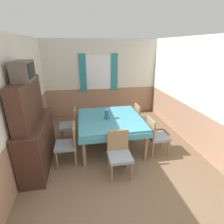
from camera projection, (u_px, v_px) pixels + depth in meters
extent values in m
plane|color=brown|center=(141.00, 221.00, 2.54)|extent=(16.00, 16.00, 0.00)
cube|color=silver|center=(101.00, 64.00, 5.93)|extent=(4.25, 0.05, 1.65)
cube|color=#9E755B|center=(102.00, 101.00, 6.40)|extent=(4.25, 0.05, 0.95)
cube|color=white|center=(99.00, 73.00, 5.98)|extent=(0.94, 0.01, 1.15)
cube|color=teal|center=(83.00, 73.00, 5.87)|extent=(0.22, 0.03, 1.26)
cube|color=teal|center=(114.00, 72.00, 6.05)|extent=(0.22, 0.03, 1.26)
cube|color=silver|center=(20.00, 77.00, 3.58)|extent=(0.05, 4.76, 1.65)
cube|color=#9E755B|center=(31.00, 134.00, 4.05)|extent=(0.05, 4.76, 0.95)
cube|color=silver|center=(192.00, 72.00, 4.23)|extent=(0.05, 4.76, 1.65)
cube|color=#9E755B|center=(184.00, 121.00, 4.69)|extent=(0.05, 4.76, 0.95)
cube|color=teal|center=(110.00, 119.00, 4.19)|extent=(1.49, 1.58, 0.06)
cube|color=teal|center=(110.00, 123.00, 4.23)|extent=(1.52, 1.61, 0.12)
cylinder|color=#93704C|center=(84.00, 152.00, 3.57)|extent=(0.07, 0.07, 0.70)
cylinder|color=#93704C|center=(146.00, 146.00, 3.79)|extent=(0.07, 0.07, 0.70)
cylinder|color=#93704C|center=(82.00, 123.00, 4.87)|extent=(0.07, 0.07, 0.70)
cylinder|color=#93704C|center=(129.00, 120.00, 5.09)|extent=(0.07, 0.07, 0.70)
cylinder|color=#93704C|center=(161.00, 140.00, 4.32)|extent=(0.04, 0.04, 0.38)
cylinder|color=#93704C|center=(168.00, 149.00, 3.97)|extent=(0.04, 0.04, 0.38)
cylinder|color=#93704C|center=(147.00, 142.00, 4.25)|extent=(0.04, 0.04, 0.38)
cylinder|color=#93704C|center=(153.00, 150.00, 3.91)|extent=(0.04, 0.04, 0.38)
cube|color=gray|center=(158.00, 137.00, 4.03)|extent=(0.44, 0.44, 0.06)
cube|color=#93704C|center=(151.00, 128.00, 3.91)|extent=(0.04, 0.42, 0.43)
cylinder|color=#93704C|center=(57.00, 160.00, 3.56)|extent=(0.04, 0.04, 0.38)
cylinder|color=#93704C|center=(59.00, 150.00, 3.91)|extent=(0.04, 0.04, 0.38)
cylinder|color=#93704C|center=(76.00, 158.00, 3.62)|extent=(0.04, 0.04, 0.38)
cylinder|color=#93704C|center=(76.00, 149.00, 3.97)|extent=(0.04, 0.04, 0.38)
cube|color=gray|center=(66.00, 145.00, 3.69)|extent=(0.44, 0.44, 0.06)
cube|color=#93704C|center=(75.00, 134.00, 3.63)|extent=(0.04, 0.42, 0.43)
cylinder|color=#93704C|center=(132.00, 172.00, 3.25)|extent=(0.04, 0.04, 0.38)
cylinder|color=#93704C|center=(112.00, 174.00, 3.19)|extent=(0.04, 0.04, 0.38)
cylinder|color=#93704C|center=(127.00, 159.00, 3.60)|extent=(0.04, 0.04, 0.38)
cylinder|color=#93704C|center=(108.00, 161.00, 3.53)|extent=(0.04, 0.04, 0.38)
cube|color=gray|center=(120.00, 157.00, 3.31)|extent=(0.44, 0.44, 0.06)
cube|color=#93704C|center=(118.00, 140.00, 3.41)|extent=(0.42, 0.04, 0.43)
cylinder|color=#93704C|center=(147.00, 124.00, 5.21)|extent=(0.04, 0.04, 0.38)
cylinder|color=#93704C|center=(152.00, 130.00, 4.86)|extent=(0.04, 0.04, 0.38)
cylinder|color=#93704C|center=(135.00, 125.00, 5.15)|extent=(0.04, 0.04, 0.38)
cylinder|color=#93704C|center=(139.00, 131.00, 4.80)|extent=(0.04, 0.04, 0.38)
cube|color=gray|center=(144.00, 120.00, 4.93)|extent=(0.44, 0.44, 0.06)
cube|color=#93704C|center=(137.00, 112.00, 4.81)|extent=(0.04, 0.42, 0.43)
cylinder|color=#93704C|center=(61.00, 137.00, 4.46)|extent=(0.04, 0.04, 0.38)
cylinder|color=#93704C|center=(62.00, 131.00, 4.81)|extent=(0.04, 0.04, 0.38)
cylinder|color=#93704C|center=(76.00, 136.00, 4.52)|extent=(0.04, 0.04, 0.38)
cylinder|color=#93704C|center=(76.00, 129.00, 4.87)|extent=(0.04, 0.04, 0.38)
cube|color=gray|center=(68.00, 126.00, 4.58)|extent=(0.44, 0.44, 0.06)
cube|color=#93704C|center=(75.00, 117.00, 4.53)|extent=(0.04, 0.42, 0.43)
cube|color=#3D2319|center=(37.00, 144.00, 3.58)|extent=(0.44, 1.52, 1.01)
cube|color=#4C2C1F|center=(34.00, 122.00, 3.41)|extent=(0.46, 1.54, 0.02)
cube|color=#3D2319|center=(27.00, 102.00, 3.25)|extent=(0.24, 1.37, 0.80)
cube|color=#51473D|center=(23.00, 71.00, 2.99)|extent=(0.28, 0.54, 0.34)
cube|color=black|center=(32.00, 70.00, 3.01)|extent=(0.01, 0.44, 0.26)
cylinder|color=#335684|center=(107.00, 114.00, 4.10)|extent=(0.11, 0.11, 0.23)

